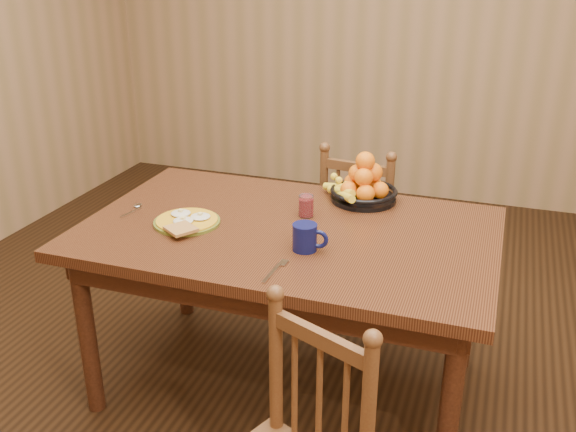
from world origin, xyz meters
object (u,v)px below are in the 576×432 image
(dining_table, at_px, (288,247))
(breakfast_plate, at_px, (187,221))
(chair_far, at_px, (363,231))
(fruit_bowl, at_px, (362,186))
(coffee_mug, at_px, (306,237))

(dining_table, xyz_separation_m, breakfast_plate, (-0.39, -0.10, 0.10))
(breakfast_plate, bearing_deg, chair_far, 58.26)
(dining_table, relative_size, chair_far, 1.80)
(chair_far, relative_size, fruit_bowl, 2.74)
(chair_far, distance_m, fruit_bowl, 0.55)
(chair_far, bearing_deg, dining_table, 86.96)
(chair_far, height_order, fruit_bowl, fruit_bowl)
(dining_table, relative_size, coffee_mug, 11.99)
(coffee_mug, bearing_deg, chair_far, 89.18)
(chair_far, height_order, breakfast_plate, chair_far)
(breakfast_plate, xyz_separation_m, coffee_mug, (0.52, -0.07, 0.04))
(dining_table, distance_m, fruit_bowl, 0.46)
(chair_far, xyz_separation_m, coffee_mug, (-0.01, -0.93, 0.37))
(fruit_bowl, bearing_deg, dining_table, -118.47)
(dining_table, distance_m, breakfast_plate, 0.41)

